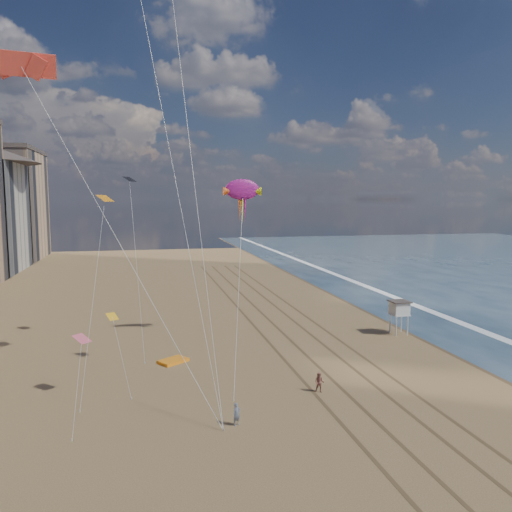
{
  "coord_description": "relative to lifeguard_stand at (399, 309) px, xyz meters",
  "views": [
    {
      "loc": [
        -13.65,
        -18.26,
        14.67
      ],
      "look_at": [
        -3.52,
        26.0,
        9.5
      ],
      "focal_mm": 35.0,
      "sensor_mm": 36.0,
      "label": 1
    }
  ],
  "objects": [
    {
      "name": "show_kite",
      "position": [
        -16.92,
        2.47,
        12.79
      ],
      "size": [
        4.02,
        8.71,
        22.51
      ],
      "color": "#A2187D",
      "rests_on": "ground"
    },
    {
      "name": "wet_sand",
      "position": [
        5.53,
        9.8,
        -2.84
      ],
      "size": [
        260.0,
        260.0,
        0.0
      ],
      "primitive_type": "plane",
      "color": "#42301E",
      "rests_on": "ground"
    },
    {
      "name": "kite_flyer_b",
      "position": [
        -14.23,
        -13.8,
        -2.06
      ],
      "size": [
        0.96,
        0.91,
        1.56
      ],
      "primitive_type": "imported",
      "rotation": [
        0.0,
        0.0,
        -0.59
      ],
      "color": "#95584B",
      "rests_on": "ground"
    },
    {
      "name": "small_kites",
      "position": [
        -30.07,
        -2.62,
        7.67
      ],
      "size": [
        5.18,
        15.26,
        13.2
      ],
      "color": "#EFAA19",
      "rests_on": "ground"
    },
    {
      "name": "tracks",
      "position": [
        -10.92,
        -0.2,
        -2.83
      ],
      "size": [
        7.68,
        120.0,
        0.01
      ],
      "color": "brown",
      "rests_on": "ground"
    },
    {
      "name": "grounded_kite",
      "position": [
        -24.67,
        -4.19,
        -2.7
      ],
      "size": [
        2.96,
        2.73,
        0.28
      ],
      "primitive_type": "cube",
      "rotation": [
        0.0,
        0.0,
        0.6
      ],
      "color": "orange",
      "rests_on": "ground"
    },
    {
      "name": "lifeguard_stand",
      "position": [
        0.0,
        0.0,
        0.0
      ],
      "size": [
        2.04,
        2.04,
        3.68
      ],
      "color": "white",
      "rests_on": "ground"
    },
    {
      "name": "foam",
      "position": [
        9.73,
        9.8,
        -2.83
      ],
      "size": [
        260.0,
        260.0,
        0.0
      ],
      "primitive_type": "plane",
      "color": "white",
      "rests_on": "ground"
    },
    {
      "name": "kite_flyer_a",
      "position": [
        -21.42,
        -17.88,
        -2.09
      ],
      "size": [
        0.65,
        0.58,
        1.5
      ],
      "primitive_type": "imported",
      "rotation": [
        0.0,
        0.0,
        0.5
      ],
      "color": "slate",
      "rests_on": "ground"
    }
  ]
}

